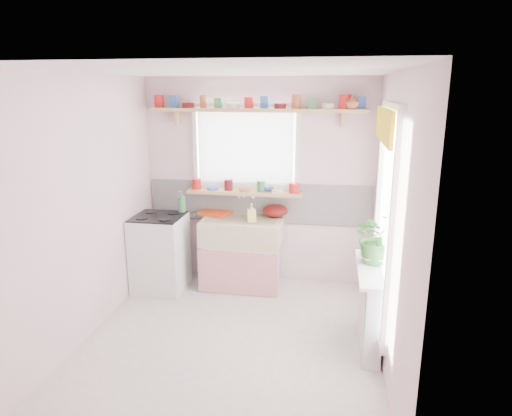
# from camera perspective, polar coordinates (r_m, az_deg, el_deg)

# --- Properties ---
(room) EXTENTS (3.20, 3.20, 3.20)m
(room) POSITION_cam_1_polar(r_m,az_deg,el_deg) (4.79, 6.65, 2.68)
(room) COLOR silver
(room) RESTS_ON ground
(sink_unit) EXTENTS (0.95, 0.65, 1.11)m
(sink_unit) POSITION_cam_1_polar(r_m,az_deg,el_deg) (5.56, -1.77, -5.58)
(sink_unit) COLOR white
(sink_unit) RESTS_ON ground
(cooker) EXTENTS (0.58, 0.58, 0.93)m
(cooker) POSITION_cam_1_polar(r_m,az_deg,el_deg) (5.60, -11.89, -5.47)
(cooker) COLOR white
(cooker) RESTS_ON ground
(radiator_ledge) EXTENTS (0.22, 0.95, 0.78)m
(radiator_ledge) POSITION_cam_1_polar(r_m,az_deg,el_deg) (4.49, 14.09, -11.70)
(radiator_ledge) COLOR white
(radiator_ledge) RESTS_ON ground
(windowsill) EXTENTS (1.40, 0.22, 0.04)m
(windowsill) POSITION_cam_1_polar(r_m,az_deg,el_deg) (5.54, -1.44, 1.97)
(windowsill) COLOR tan
(windowsill) RESTS_ON room
(pine_shelf) EXTENTS (2.52, 0.24, 0.04)m
(pine_shelf) POSITION_cam_1_polar(r_m,az_deg,el_deg) (5.37, 0.08, 12.14)
(pine_shelf) COLOR tan
(pine_shelf) RESTS_ON room
(shelf_crockery) EXTENTS (2.47, 0.11, 0.12)m
(shelf_crockery) POSITION_cam_1_polar(r_m,az_deg,el_deg) (5.37, 0.08, 12.94)
(shelf_crockery) COLOR red
(shelf_crockery) RESTS_ON pine_shelf
(sill_crockery) EXTENTS (1.35, 0.11, 0.12)m
(sill_crockery) POSITION_cam_1_polar(r_m,az_deg,el_deg) (5.53, -1.62, 2.74)
(sill_crockery) COLOR red
(sill_crockery) RESTS_ON windowsill
(dish_tray) EXTENTS (0.43, 0.38, 0.04)m
(dish_tray) POSITION_cam_1_polar(r_m,az_deg,el_deg) (5.67, -5.17, -0.61)
(dish_tray) COLOR #E84314
(dish_tray) RESTS_ON sink_unit
(colander) EXTENTS (0.33, 0.33, 0.14)m
(colander) POSITION_cam_1_polar(r_m,az_deg,el_deg) (5.55, 2.42, -0.32)
(colander) COLOR #5E1010
(colander) RESTS_ON sink_unit
(jade_plant) EXTENTS (0.56, 0.53, 0.50)m
(jade_plant) POSITION_cam_1_polar(r_m,az_deg,el_deg) (4.39, 14.89, -3.51)
(jade_plant) COLOR #366D2B
(jade_plant) RESTS_ON radiator_ledge
(fruit_bowl) EXTENTS (0.31, 0.31, 0.07)m
(fruit_bowl) POSITION_cam_1_polar(r_m,az_deg,el_deg) (4.47, 14.69, -6.06)
(fruit_bowl) COLOR silver
(fruit_bowl) RESTS_ON radiator_ledge
(herb_pot) EXTENTS (0.13, 0.09, 0.23)m
(herb_pot) POSITION_cam_1_polar(r_m,az_deg,el_deg) (4.35, 14.87, -5.59)
(herb_pot) COLOR #255D2A
(herb_pot) RESTS_ON radiator_ledge
(soap_bottle_sink) EXTENTS (0.12, 0.12, 0.22)m
(soap_bottle_sink) POSITION_cam_1_polar(r_m,az_deg,el_deg) (5.32, -0.55, -0.58)
(soap_bottle_sink) COLOR #FCE570
(soap_bottle_sink) RESTS_ON sink_unit
(sill_cup) EXTENTS (0.12, 0.12, 0.09)m
(sill_cup) POSITION_cam_1_polar(r_m,az_deg,el_deg) (5.53, 2.28, 2.60)
(sill_cup) COLOR beige
(sill_cup) RESTS_ON windowsill
(sill_bowl) EXTENTS (0.22, 0.22, 0.06)m
(sill_bowl) POSITION_cam_1_polar(r_m,az_deg,el_deg) (5.54, 1.44, 2.49)
(sill_bowl) COLOR #3858B7
(sill_bowl) RESTS_ON windowsill
(shelf_vase) EXTENTS (0.19, 0.19, 0.16)m
(shelf_vase) POSITION_cam_1_polar(r_m,az_deg,el_deg) (5.23, 11.93, 12.87)
(shelf_vase) COLOR #9B522F
(shelf_vase) RESTS_ON pine_shelf
(cooker_bottle) EXTENTS (0.13, 0.13, 0.26)m
(cooker_bottle) POSITION_cam_1_polar(r_m,az_deg,el_deg) (5.55, -9.28, 0.82)
(cooker_bottle) COLOR #3D7A48
(cooker_bottle) RESTS_ON cooker
(fruit) EXTENTS (0.20, 0.14, 0.10)m
(fruit) POSITION_cam_1_polar(r_m,az_deg,el_deg) (4.46, 14.81, -5.31)
(fruit) COLOR orange
(fruit) RESTS_ON fruit_bowl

